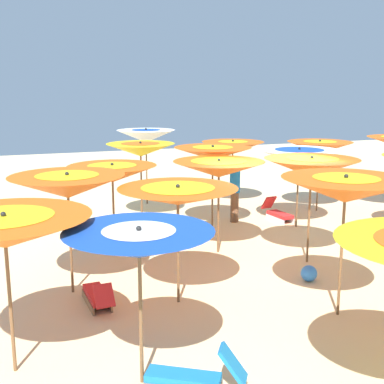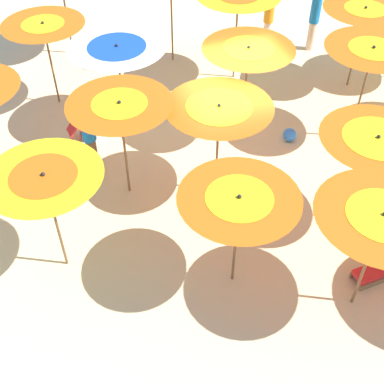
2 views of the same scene
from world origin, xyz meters
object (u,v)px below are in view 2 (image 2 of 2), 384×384
at_px(beach_umbrella_2, 239,206).
at_px(beach_umbrella_7, 219,114).
at_px(beach_umbrella_6, 120,110).
at_px(beach_ball, 290,135).
at_px(beach_umbrella_8, 376,144).
at_px(lounger_1, 94,128).
at_px(lounger_2, 381,269).
at_px(beach_umbrella_10, 44,31).
at_px(beach_umbrella_12, 248,56).
at_px(beachgoer_2, 89,135).
at_px(beach_umbrella_18, 364,15).
at_px(beach_umbrella_17, 238,3).
at_px(beachgoer_0, 269,18).
at_px(beachgoer_1, 314,18).
at_px(beach_umbrella_3, 381,224).
at_px(beach_umbrella_13, 371,56).
at_px(beach_umbrella_11, 118,54).
at_px(beach_umbrella_1, 45,183).

xyz_separation_m(beach_umbrella_2, beach_umbrella_7, (-2.36, 0.59, 0.07)).
height_order(beach_umbrella_6, beach_ball, beach_umbrella_6).
xyz_separation_m(beach_umbrella_7, beach_umbrella_8, (1.79, 2.37, -0.03)).
height_order(lounger_1, lounger_2, lounger_1).
relative_size(beach_umbrella_10, beach_umbrella_12, 0.94).
height_order(beach_umbrella_7, beach_umbrella_10, beach_umbrella_10).
height_order(beach_umbrella_10, beachgoer_2, beach_umbrella_10).
bearing_deg(beach_umbrella_18, beach_umbrella_7, -61.68).
relative_size(beach_umbrella_6, beach_umbrella_17, 0.97).
height_order(beachgoer_0, beachgoer_1, beachgoer_1).
relative_size(beachgoer_0, beachgoer_2, 0.91).
xyz_separation_m(beach_umbrella_8, beachgoer_1, (-6.66, 2.63, -1.00)).
bearing_deg(beach_umbrella_2, lounger_2, 72.26).
relative_size(beach_umbrella_3, beach_ball, 7.08).
relative_size(beach_umbrella_13, lounger_2, 2.00).
bearing_deg(beachgoer_1, beach_ball, 57.37).
distance_m(beach_umbrella_18, lounger_1, 7.37).
relative_size(beach_umbrella_10, beach_umbrella_17, 0.93).
bearing_deg(beach_umbrella_13, beach_umbrella_17, -155.11).
relative_size(beach_umbrella_6, lounger_2, 1.91).
xyz_separation_m(beach_umbrella_11, lounger_2, (6.16, 3.36, -1.80)).
bearing_deg(beachgoer_1, beach_umbrella_10, 4.34).
bearing_deg(beach_umbrella_2, lounger_1, -163.59).
bearing_deg(lounger_1, beachgoer_0, 17.48).
xyz_separation_m(beach_umbrella_17, lounger_2, (7.38, -0.12, -1.98)).
xyz_separation_m(beach_umbrella_10, lounger_2, (7.78, 4.78, -1.83)).
distance_m(beach_umbrella_7, lounger_2, 4.22).
distance_m(beach_umbrella_6, lounger_2, 5.75).
height_order(beach_umbrella_8, beach_umbrella_13, beach_umbrella_13).
bearing_deg(beach_ball, beach_umbrella_13, 75.73).
bearing_deg(lounger_2, beach_ball, -97.07).
relative_size(beach_umbrella_2, beach_umbrella_6, 0.93).
bearing_deg(beach_ball, beach_umbrella_18, 122.19).
relative_size(beach_umbrella_12, beachgoer_1, 1.30).
bearing_deg(beach_umbrella_1, beachgoer_2, 157.02).
distance_m(beach_umbrella_1, beach_umbrella_6, 2.27).
xyz_separation_m(beach_umbrella_3, beach_umbrella_13, (-4.19, 2.57, 0.13)).
distance_m(beach_umbrella_8, beachgoer_2, 5.88).
distance_m(beach_umbrella_1, beach_umbrella_17, 7.62).
height_order(beach_umbrella_7, beach_umbrella_8, beach_umbrella_7).
bearing_deg(lounger_2, beachgoer_0, -104.76).
relative_size(beach_umbrella_8, beachgoer_2, 1.16).
height_order(beach_umbrella_2, beach_ball, beach_umbrella_2).
bearing_deg(beach_umbrella_1, beach_umbrella_7, 105.82).
xyz_separation_m(beach_umbrella_1, beach_umbrella_18, (-3.68, 8.46, -0.05)).
bearing_deg(beachgoer_0, lounger_2, 31.61).
distance_m(beach_umbrella_11, lounger_1, 1.96).
xyz_separation_m(beach_umbrella_8, beach_umbrella_18, (-4.50, 2.65, 0.07)).
bearing_deg(lounger_2, beach_umbrella_8, -106.11).
xyz_separation_m(lounger_2, beachgoer_0, (-8.69, 1.76, 0.71)).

